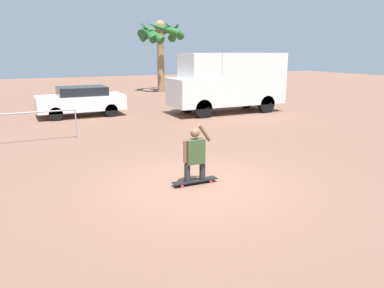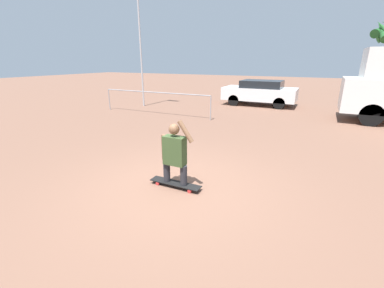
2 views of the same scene
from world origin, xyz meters
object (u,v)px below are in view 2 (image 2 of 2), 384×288
skateboard (175,183)px  parked_car_white (260,92)px  person_skateboarder (175,152)px  flagpole (141,33)px

skateboard → parked_car_white: size_ratio=0.27×
skateboard → person_skateboarder: 0.70m
skateboard → flagpole: bearing=129.9°
skateboard → person_skateboarder: bearing=180.0°
parked_car_white → person_skateboarder: bearing=-86.2°
skateboard → parked_car_white: 11.04m
parked_car_white → flagpole: 7.32m
person_skateboarder → parked_car_white: bearing=93.8°
parked_car_white → flagpole: bearing=-151.3°
skateboard → flagpole: 10.87m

